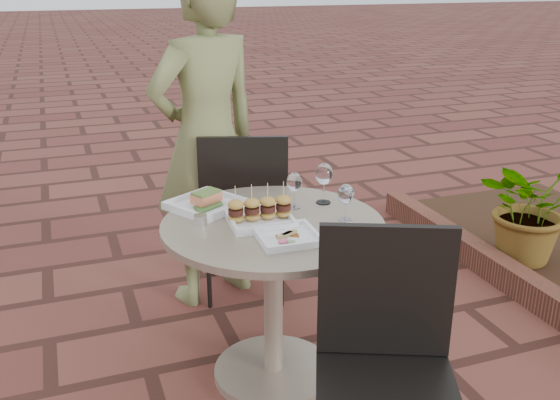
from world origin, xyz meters
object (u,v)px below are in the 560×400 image
object	(u,v)px
chair_near	(386,349)
plate_sliders	(260,213)
plate_tuna	(287,236)
diner	(206,141)
cafe_table	(273,277)
plate_salmon	(207,203)
chair_far	(244,203)

from	to	relation	value
chair_near	plate_sliders	xyz separation A→B (m)	(-0.18, 0.73, 0.22)
plate_tuna	plate_sliders	bearing A→B (deg)	102.56
diner	plate_sliders	distance (m)	0.82
cafe_table	diner	xyz separation A→B (m)	(-0.07, 0.83, 0.38)
plate_salmon	plate_sliders	world-z (taller)	plate_sliders
chair_near	plate_tuna	bearing A→B (deg)	127.67
plate_salmon	plate_sliders	xyz separation A→B (m)	(0.16, -0.23, 0.02)
chair_far	plate_sliders	bearing A→B (deg)	95.63
cafe_table	chair_near	xyz separation A→B (m)	(0.13, -0.71, 0.07)
chair_far	chair_near	bearing A→B (deg)	108.60
plate_salmon	chair_near	bearing A→B (deg)	-70.52
cafe_table	plate_salmon	size ratio (longest dim) A/B	2.44
cafe_table	plate_sliders	world-z (taller)	plate_sliders
plate_salmon	plate_tuna	xyz separation A→B (m)	(0.21, -0.43, -0.01)
chair_near	diner	world-z (taller)	diner
chair_far	plate_tuna	xyz separation A→B (m)	(-0.10, -0.89, 0.19)
chair_far	plate_salmon	world-z (taller)	chair_far
cafe_table	chair_near	distance (m)	0.73
cafe_table	chair_far	distance (m)	0.72
cafe_table	plate_salmon	world-z (taller)	plate_salmon
chair_far	diner	distance (m)	0.37
cafe_table	chair_near	bearing A→B (deg)	-79.81
diner	plate_tuna	world-z (taller)	diner
chair_far	plate_sliders	size ratio (longest dim) A/B	3.48
diner	plate_sliders	bearing A→B (deg)	72.08
plate_tuna	chair_near	bearing A→B (deg)	-75.80
plate_sliders	chair_near	bearing A→B (deg)	-76.24
chair_far	chair_near	distance (m)	1.43
cafe_table	diner	bearing A→B (deg)	94.53
chair_near	diner	distance (m)	1.59
chair_far	plate_salmon	size ratio (longest dim) A/B	2.52
diner	plate_tuna	distance (m)	1.02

